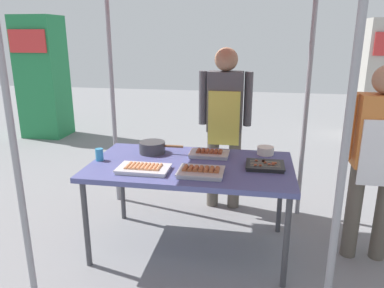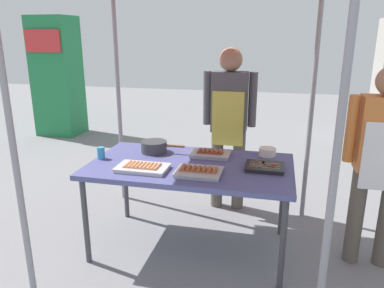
{
  "view_description": "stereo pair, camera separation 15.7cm",
  "coord_description": "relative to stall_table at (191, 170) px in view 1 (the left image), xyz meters",
  "views": [
    {
      "loc": [
        0.49,
        -2.72,
        1.74
      ],
      "look_at": [
        0.0,
        0.05,
        0.9
      ],
      "focal_mm": 34.5,
      "sensor_mm": 36.0,
      "label": 1
    },
    {
      "loc": [
        0.64,
        -2.69,
        1.74
      ],
      "look_at": [
        0.0,
        0.05,
        0.9
      ],
      "focal_mm": 34.5,
      "sensor_mm": 36.0,
      "label": 2
    }
  ],
  "objects": [
    {
      "name": "cooking_wok",
      "position": [
        -0.38,
        0.22,
        0.11
      ],
      "size": [
        0.38,
        0.22,
        0.1
      ],
      "color": "#38383A",
      "rests_on": "stall_table"
    },
    {
      "name": "drink_cup_near_edge",
      "position": [
        -0.75,
        -0.05,
        0.1
      ],
      "size": [
        0.06,
        0.06,
        0.1
      ],
      "primitive_type": "cylinder",
      "color": "#338CBF",
      "rests_on": "stall_table"
    },
    {
      "name": "neighbor_stall_right",
      "position": [
        -3.15,
        3.15,
        0.33
      ],
      "size": [
        0.7,
        0.64,
        2.04
      ],
      "color": "#237F47",
      "rests_on": "ground"
    },
    {
      "name": "tray_spring_rolls",
      "position": [
        0.11,
        -0.21,
        0.07
      ],
      "size": [
        0.34,
        0.26,
        0.06
      ],
      "color": "#ADADB2",
      "rests_on": "stall_table"
    },
    {
      "name": "ground_plane",
      "position": [
        0.0,
        0.0,
        -0.7
      ],
      "size": [
        18.0,
        18.0,
        0.0
      ],
      "primitive_type": "plane",
      "color": "slate"
    },
    {
      "name": "tray_meat_skewers",
      "position": [
        0.58,
        0.01,
        0.07
      ],
      "size": [
        0.29,
        0.24,
        0.04
      ],
      "color": "black",
      "rests_on": "stall_table"
    },
    {
      "name": "condiment_bowl",
      "position": [
        0.59,
        0.35,
        0.09
      ],
      "size": [
        0.14,
        0.14,
        0.07
      ],
      "primitive_type": "cylinder",
      "color": "silver",
      "rests_on": "stall_table"
    },
    {
      "name": "customer_nearby",
      "position": [
        1.4,
        0.11,
        0.21
      ],
      "size": [
        0.52,
        0.23,
        1.54
      ],
      "color": "#595147",
      "rests_on": "ground"
    },
    {
      "name": "vendor_woman",
      "position": [
        0.19,
        0.83,
        0.27
      ],
      "size": [
        0.52,
        0.23,
        1.62
      ],
      "rotation": [
        0.0,
        0.0,
        3.14
      ],
      "color": "#595147",
      "rests_on": "ground"
    },
    {
      "name": "stall_table",
      "position": [
        0.0,
        0.0,
        0.0
      ],
      "size": [
        1.6,
        0.9,
        0.75
      ],
      "color": "#4C518C",
      "rests_on": "ground"
    },
    {
      "name": "tray_grilled_sausages",
      "position": [
        -0.32,
        -0.22,
        0.07
      ],
      "size": [
        0.39,
        0.24,
        0.05
      ],
      "color": "silver",
      "rests_on": "stall_table"
    },
    {
      "name": "tray_pork_links",
      "position": [
        0.12,
        0.22,
        0.07
      ],
      "size": [
        0.33,
        0.21,
        0.05
      ],
      "color": "#ADADB2",
      "rests_on": "stall_table"
    }
  ]
}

